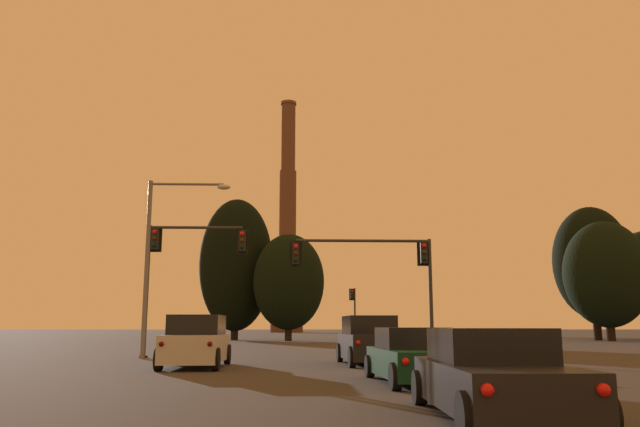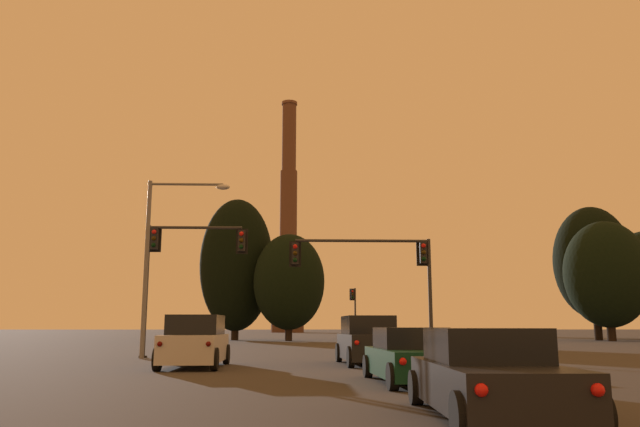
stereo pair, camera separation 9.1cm
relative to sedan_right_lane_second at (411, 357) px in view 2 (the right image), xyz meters
name	(u,v)px [view 2 (the right image)]	position (x,y,z in m)	size (l,w,h in m)	color
sedan_right_lane_second	(411,357)	(0.00, 0.00, 0.00)	(2.16, 4.77, 1.43)	#0F3823
sedan_right_lane_third	(488,376)	(0.07, -6.44, 0.00)	(2.12, 4.75, 1.43)	black
suv_right_lane_front	(368,341)	(-0.24, 8.03, 0.23)	(2.31, 4.98, 1.86)	black
suv_left_lane_front	(196,342)	(-6.69, 6.54, 0.23)	(2.15, 4.92, 1.86)	silver
traffic_light_far_right	(354,306)	(3.00, 50.25, 2.95)	(0.78, 0.50, 5.49)	#2D2D30
traffic_light_overhead_right	(381,265)	(1.02, 13.24, 3.71)	(6.98, 0.50, 5.65)	#2D2D30
traffic_light_overhead_left	(180,256)	(-8.72, 13.70, 4.15)	(5.01, 0.50, 6.32)	#2D2D30
street_lamp	(161,246)	(-9.45, 12.76, 4.53)	(3.91, 0.36, 8.33)	slate
smokestack	(288,239)	(-5.48, 138.07, 22.41)	(8.01, 8.01, 58.96)	#523427
treeline_far_right	(236,264)	(-9.70, 51.42, 7.45)	(7.94, 7.14, 15.32)	black
treeline_center_left	(607,274)	(28.41, 45.67, 6.03)	(8.52, 7.67, 12.12)	black
treeline_far_left	(593,262)	(28.84, 49.31, 7.58)	(8.30, 7.47, 14.33)	black
treeline_center_right	(289,282)	(-3.90, 47.96, 5.34)	(7.32, 6.59, 10.95)	black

